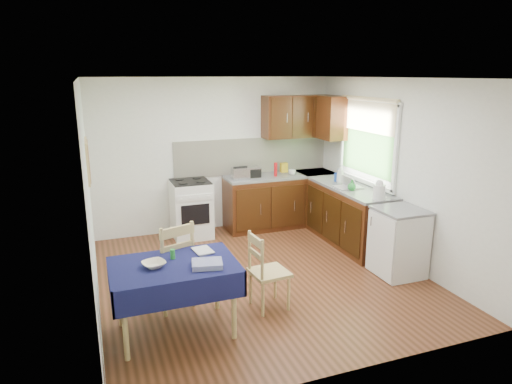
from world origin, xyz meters
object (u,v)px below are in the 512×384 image
object	(u,v)px
chair_far	(172,263)
toaster	(240,173)
chair_near	(266,269)
dining_table	(174,274)
dish_rack	(348,186)
sandwich_press	(250,172)
kettle	(379,191)

from	to	relation	value
chair_far	toaster	distance (m)	2.64
chair_far	toaster	xyz separation A→B (m)	(1.50, 2.12, 0.46)
chair_far	chair_near	distance (m)	1.03
chair_near	dining_table	bearing A→B (deg)	92.54
dish_rack	chair_near	bearing A→B (deg)	-156.26
sandwich_press	chair_far	bearing A→B (deg)	-118.49
sandwich_press	kettle	size ratio (longest dim) A/B	1.09
toaster	kettle	xyz separation A→B (m)	(1.37, -1.81, 0.02)
dish_rack	kettle	bearing A→B (deg)	-99.49
chair_near	dish_rack	bearing A→B (deg)	-58.46
dining_table	toaster	xyz separation A→B (m)	(1.57, 2.64, 0.36)
toaster	kettle	size ratio (longest dim) A/B	1.01
dining_table	chair_near	bearing A→B (deg)	-1.56
toaster	chair_near	bearing A→B (deg)	-92.38
dining_table	chair_near	xyz separation A→B (m)	(1.03, 0.14, -0.17)
chair_near	toaster	size ratio (longest dim) A/B	3.20
dining_table	toaster	world-z (taller)	toaster
sandwich_press	dining_table	bearing A→B (deg)	-113.92
chair_near	sandwich_press	bearing A→B (deg)	-21.27
dining_table	dish_rack	size ratio (longest dim) A/B	3.25
dining_table	sandwich_press	xyz separation A→B (m)	(1.78, 2.75, 0.35)
chair_far	chair_near	size ratio (longest dim) A/B	1.14
dining_table	toaster	size ratio (longest dim) A/B	4.45
toaster	dish_rack	xyz separation A→B (m)	(1.32, -1.10, -0.07)
chair_far	dish_rack	size ratio (longest dim) A/B	2.67
chair_near	toaster	bearing A→B (deg)	-17.51
dining_table	sandwich_press	world-z (taller)	sandwich_press
kettle	toaster	bearing A→B (deg)	127.10
chair_near	kettle	size ratio (longest dim) A/B	3.24
sandwich_press	dish_rack	distance (m)	1.65
dining_table	chair_far	size ratio (longest dim) A/B	1.22
chair_far	chair_near	xyz separation A→B (m)	(0.96, -0.38, -0.07)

